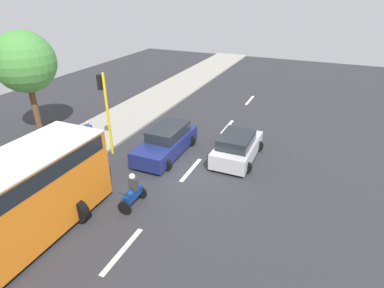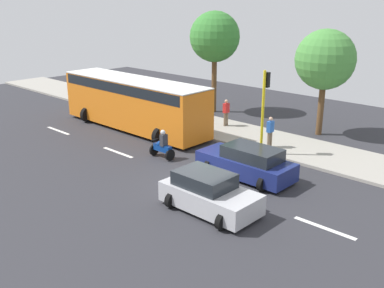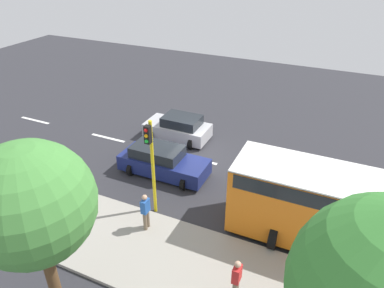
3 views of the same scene
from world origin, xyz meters
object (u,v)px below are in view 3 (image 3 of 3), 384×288
Objects in this scene: car_silver at (178,128)px; motorcycle at (256,175)px; street_tree_center at (32,204)px; pedestrian_by_tree at (236,279)px; city_bus at (382,218)px; pedestrian_near_signal at (146,211)px; car_dark_blue at (163,161)px; traffic_light_corner at (151,156)px.

motorcycle is (2.84, 5.65, -0.07)m from car_silver.
car_silver is 0.62× the size of street_tree_center.
motorcycle is at bearing -170.13° from pedestrian_by_tree.
pedestrian_by_tree is at bearing 9.87° from motorcycle.
city_bus is 7.19× the size of motorcycle.
pedestrian_near_signal is at bearing -74.26° from city_bus.
motorcycle is 0.24× the size of street_tree_center.
street_tree_center reaches higher than motorcycle.
car_dark_blue is (3.72, 0.94, 0.00)m from car_silver.
pedestrian_near_signal is (4.03, 1.44, 0.35)m from car_dark_blue.
pedestrian_near_signal is 0.27× the size of street_tree_center.
pedestrian_near_signal is at bearing -110.86° from pedestrian_by_tree.
pedestrian_by_tree is at bearing 118.88° from street_tree_center.
pedestrian_near_signal is at bearing 172.51° from street_tree_center.
car_silver is 2.31× the size of pedestrian_near_signal.
city_bus reaches higher than pedestrian_near_signal.
car_dark_blue is 3.83m from traffic_light_corner.
car_silver is 0.35× the size of city_bus.
pedestrian_by_tree reaches higher than car_silver.
city_bus is 8.87m from pedestrian_near_signal.
traffic_light_corner reaches higher than car_silver.
city_bus is 5.83m from pedestrian_by_tree.
car_silver is 7.29m from traffic_light_corner.
city_bus is 1.76× the size of street_tree_center.
car_dark_blue is at bearing -174.21° from street_tree_center.
pedestrian_near_signal is at bearing -33.59° from motorcycle.
motorcycle is at bearing 100.66° from car_dark_blue.
motorcycle is 0.91× the size of pedestrian_near_signal.
car_dark_blue is at bearing -134.29° from pedestrian_by_tree.
motorcycle reaches higher than car_dark_blue.
pedestrian_near_signal is at bearing 17.09° from car_silver.
car_dark_blue is 8.19m from pedestrian_by_tree.
car_dark_blue is 1.02× the size of traffic_light_corner.
car_dark_blue is 2.72× the size of pedestrian_near_signal.
street_tree_center is (2.76, -5.00, 3.42)m from pedestrian_by_tree.
pedestrian_by_tree is at bearing 59.12° from traffic_light_corner.
traffic_light_corner is (6.63, 2.10, 2.22)m from car_silver.
car_silver is 8.12m from pedestrian_near_signal.
traffic_light_corner is 0.72× the size of street_tree_center.
city_bus is 5.94m from motorcycle.
city_bus is 6.51× the size of pedestrian_by_tree.
traffic_light_corner reaches higher than motorcycle.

